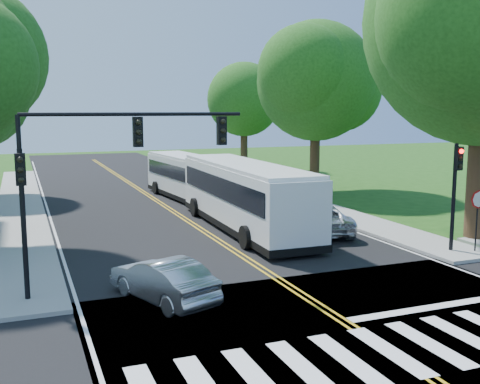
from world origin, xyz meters
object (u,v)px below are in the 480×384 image
hatchback (163,280)px  signal_ne (456,183)px  signal_nw (101,159)px  suv (318,218)px  bus_lead (244,195)px  dark_sedan (279,205)px  bus_follow (191,177)px

hatchback → signal_ne: bearing=165.7°
signal_nw → suv: 12.76m
bus_lead → hatchback: bus_lead is taller
hatchback → dark_sedan: 14.62m
signal_ne → suv: (-3.16, 5.54, -2.25)m
signal_ne → signal_nw: bearing=-180.0°
signal_ne → hatchback: size_ratio=1.07×
signal_nw → suv: signal_nw is taller
signal_nw → hatchback: (1.56, -1.29, -3.69)m
signal_nw → bus_lead: size_ratio=0.56×
signal_ne → bus_lead: signal_ne is taller
bus_lead → bus_follow: (0.11, 9.64, -0.21)m
hatchback → bus_lead: bearing=-145.6°
bus_lead → dark_sedan: bearing=-141.3°
suv → dark_sedan: size_ratio=1.18×
signal_ne → bus_follow: bearing=109.3°
bus_follow → bus_lead: bearing=84.5°
signal_ne → suv: size_ratio=0.87×
suv → dark_sedan: bearing=-77.2°
signal_nw → hatchback: signal_nw is taller
dark_sedan → suv: bearing=73.8°
signal_ne → bus_lead: 9.87m
dark_sedan → signal_nw: bearing=26.4°
signal_ne → bus_follow: 18.35m
hatchback → suv: suv is taller
signal_ne → hatchback: signal_ne is taller
bus_lead → suv: (2.99, -2.08, -1.02)m
hatchback → dark_sedan: bearing=-150.0°
bus_lead → bus_follow: size_ratio=1.13×
signal_nw → bus_lead: (7.90, 7.63, -2.64)m
bus_follow → dark_sedan: bus_follow is taller
bus_follow → dark_sedan: bearing=106.8°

